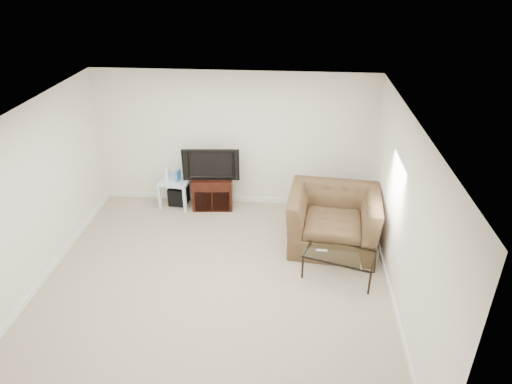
# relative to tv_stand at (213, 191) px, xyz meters

# --- Properties ---
(floor) EXTENTS (5.00, 5.00, 0.00)m
(floor) POSITION_rel_tv_stand_xyz_m (0.40, -2.28, -0.31)
(floor) COLOR tan
(floor) RESTS_ON ground
(ceiling) EXTENTS (5.00, 5.00, 0.00)m
(ceiling) POSITION_rel_tv_stand_xyz_m (0.40, -2.28, 2.19)
(ceiling) COLOR white
(ceiling) RESTS_ON ground
(wall_back) EXTENTS (5.00, 0.02, 2.50)m
(wall_back) POSITION_rel_tv_stand_xyz_m (0.40, 0.22, 0.94)
(wall_back) COLOR silver
(wall_back) RESTS_ON ground
(wall_left) EXTENTS (0.02, 5.00, 2.50)m
(wall_left) POSITION_rel_tv_stand_xyz_m (-2.10, -2.28, 0.94)
(wall_left) COLOR silver
(wall_left) RESTS_ON ground
(wall_right) EXTENTS (0.02, 5.00, 2.50)m
(wall_right) POSITION_rel_tv_stand_xyz_m (2.90, -2.28, 0.94)
(wall_right) COLOR silver
(wall_right) RESTS_ON ground
(plate_back) EXTENTS (0.12, 0.02, 0.12)m
(plate_back) POSITION_rel_tv_stand_xyz_m (-1.00, 0.21, 0.94)
(plate_back) COLOR white
(plate_back) RESTS_ON wall_back
(plate_right_switch) EXTENTS (0.02, 0.09, 0.13)m
(plate_right_switch) POSITION_rel_tv_stand_xyz_m (2.89, -0.68, 0.94)
(plate_right_switch) COLOR white
(plate_right_switch) RESTS_ON wall_right
(plate_right_outlet) EXTENTS (0.02, 0.08, 0.12)m
(plate_right_outlet) POSITION_rel_tv_stand_xyz_m (2.89, -0.98, -0.01)
(plate_right_outlet) COLOR white
(plate_right_outlet) RESTS_ON wall_right
(tv_stand) EXTENTS (0.78, 0.57, 0.61)m
(tv_stand) POSITION_rel_tv_stand_xyz_m (0.00, 0.00, 0.00)
(tv_stand) COLOR black
(tv_stand) RESTS_ON floor
(dvd_player) EXTENTS (0.46, 0.34, 0.06)m
(dvd_player) POSITION_rel_tv_stand_xyz_m (0.00, -0.04, 0.20)
(dvd_player) COLOR black
(dvd_player) RESTS_ON tv_stand
(television) EXTENTS (0.96, 0.27, 0.59)m
(television) POSITION_rel_tv_stand_xyz_m (0.00, -0.03, 0.60)
(television) COLOR black
(television) RESTS_ON tv_stand
(side_table) EXTENTS (0.59, 0.59, 0.52)m
(side_table) POSITION_rel_tv_stand_xyz_m (-0.70, 0.00, -0.05)
(side_table) COLOR silver
(side_table) RESTS_ON floor
(subwoofer) EXTENTS (0.35, 0.35, 0.33)m
(subwoofer) POSITION_rel_tv_stand_xyz_m (-0.66, 0.02, -0.12)
(subwoofer) COLOR black
(subwoofer) RESTS_ON floor
(game_console) EXTENTS (0.06, 0.17, 0.24)m
(game_console) POSITION_rel_tv_stand_xyz_m (-0.83, -0.01, 0.33)
(game_console) COLOR white
(game_console) RESTS_ON side_table
(game_case) EXTENTS (0.09, 0.16, 0.20)m
(game_case) POSITION_rel_tv_stand_xyz_m (-0.63, -0.03, 0.31)
(game_case) COLOR #337FCC
(game_case) RESTS_ON side_table
(recliner) EXTENTS (1.50, 1.06, 1.24)m
(recliner) POSITION_rel_tv_stand_xyz_m (2.14, -1.08, 0.31)
(recliner) COLOR #4C381F
(recliner) RESTS_ON floor
(coffee_table) EXTENTS (1.17, 0.87, 0.41)m
(coffee_table) POSITION_rel_tv_stand_xyz_m (2.20, -1.91, -0.10)
(coffee_table) COLOR black
(coffee_table) RESTS_ON floor
(remote) EXTENTS (0.16, 0.05, 0.02)m
(remote) POSITION_rel_tv_stand_xyz_m (1.93, -1.90, 0.11)
(remote) COLOR #B2B2B7
(remote) RESTS_ON coffee_table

